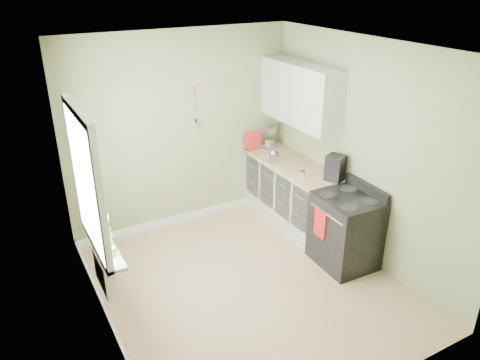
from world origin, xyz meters
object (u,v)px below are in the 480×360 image
stand_mixer (266,137)px  coffee_maker (335,169)px  stove (345,230)px  kettle (273,157)px

stand_mixer → coffee_maker: (0.13, -1.44, -0.00)m
stove → kettle: (-0.23, 1.31, 0.55)m
stand_mixer → kettle: bearing=-113.5°
stove → stand_mixer: (0.03, 1.91, 0.61)m
stove → stand_mixer: bearing=89.0°
stand_mixer → coffee_maker: stand_mixer is taller
kettle → stove: bearing=-80.1°
stove → coffee_maker: (0.16, 0.47, 0.61)m
stove → coffee_maker: size_ratio=3.04×
stand_mixer → kettle: size_ratio=1.96×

